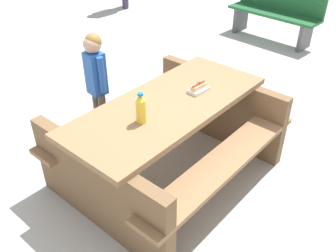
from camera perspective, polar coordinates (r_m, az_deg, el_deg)
name	(u,v)px	position (r m, az deg, el deg)	size (l,w,h in m)	color
ground_plane	(168,173)	(3.43, 0.00, -7.27)	(30.00, 30.00, 0.00)	#B7B2A8
picnic_table	(168,134)	(3.15, 0.00, -1.21)	(2.09, 1.79, 0.75)	olive
soda_bottle	(141,109)	(2.70, -4.20, 2.68)	(0.08, 0.08, 0.24)	yellow
hotdog_tray	(198,88)	(3.15, 4.69, 5.85)	(0.20, 0.16, 0.08)	white
child_in_coat	(96,74)	(3.62, -11.05, 7.91)	(0.21, 0.26, 1.10)	brown
park_bench_near	(276,11)	(6.46, 16.24, 16.59)	(0.83, 1.55, 0.85)	#1E592D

